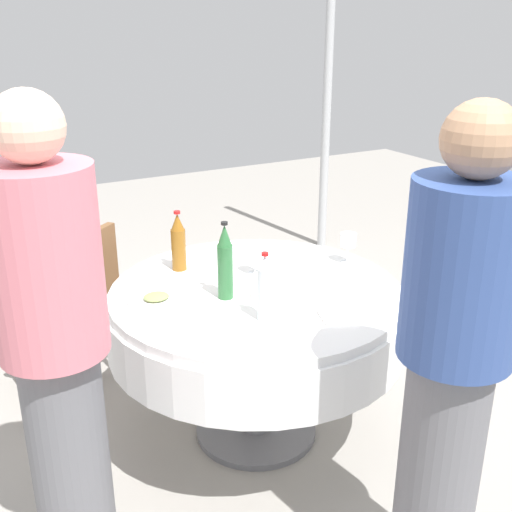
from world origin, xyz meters
name	(u,v)px	position (x,y,z in m)	size (l,w,h in m)	color
ground_plane	(256,431)	(0.00, 0.00, 0.00)	(10.00, 10.00, 0.00)	gray
dining_table	(256,320)	(0.00, 0.00, 0.59)	(1.29, 1.29, 0.74)	white
bottle_clear_rear	(265,289)	(-0.11, -0.27, 0.87)	(0.06, 0.06, 0.27)	silver
bottle_amber_far	(178,243)	(-0.20, 0.36, 0.87)	(0.07, 0.07, 0.28)	#8C5619
bottle_green_north	(225,263)	(-0.16, -0.02, 0.89)	(0.06, 0.06, 0.33)	#2D6B38
wine_glass_east	(255,253)	(0.08, 0.15, 0.84)	(0.07, 0.07, 0.15)	white
wine_glass_outer	(348,241)	(0.53, 0.05, 0.84)	(0.07, 0.07, 0.14)	white
plate_south	(156,300)	(-0.42, 0.07, 0.75)	(0.23, 0.23, 0.04)	white
plate_inner	(309,272)	(0.29, 0.02, 0.75)	(0.20, 0.20, 0.02)	white
plate_west	(279,295)	(0.04, -0.12, 0.75)	(0.23, 0.23, 0.02)	white
knife_far	(280,336)	(-0.13, -0.42, 0.74)	(0.18, 0.02, 0.01)	silver
fork_north	(217,341)	(-0.35, -0.34, 0.74)	(0.18, 0.02, 0.01)	silver
folded_napkin	(337,315)	(0.14, -0.40, 0.75)	(0.13, 0.13, 0.02)	white
person_rear	(56,346)	(-0.90, -0.33, 0.87)	(0.34, 0.34, 1.65)	slate
person_far	(452,362)	(0.12, -1.00, 0.86)	(0.34, 0.34, 1.63)	slate
chair_near	(77,299)	(-0.60, 0.76, 0.52)	(0.56, 0.56, 0.87)	brown
tent_pole_secondary	(327,92)	(1.74, 1.98, 1.28)	(0.07, 0.07, 2.57)	#B2B5B7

